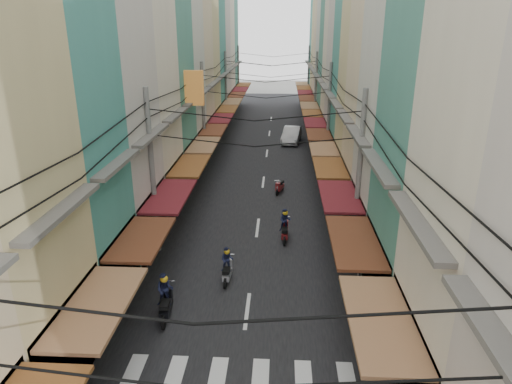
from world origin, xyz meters
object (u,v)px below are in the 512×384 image
(market_umbrella, at_px, (452,296))
(traffic_sign, at_px, (361,236))
(white_car, at_px, (291,142))
(bicycle, at_px, (393,331))

(market_umbrella, relative_size, traffic_sign, 0.77)
(white_car, distance_m, market_umbrella, 30.40)
(white_car, height_order, traffic_sign, traffic_sign)
(white_car, bearing_deg, market_umbrella, -72.62)
(bicycle, height_order, traffic_sign, traffic_sign)
(bicycle, xyz_separation_m, traffic_sign, (-0.76, 3.68, 2.17))
(white_car, height_order, market_umbrella, market_umbrella)
(traffic_sign, bearing_deg, bicycle, -78.37)
(white_car, distance_m, bicycle, 29.44)
(bicycle, relative_size, market_umbrella, 0.79)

